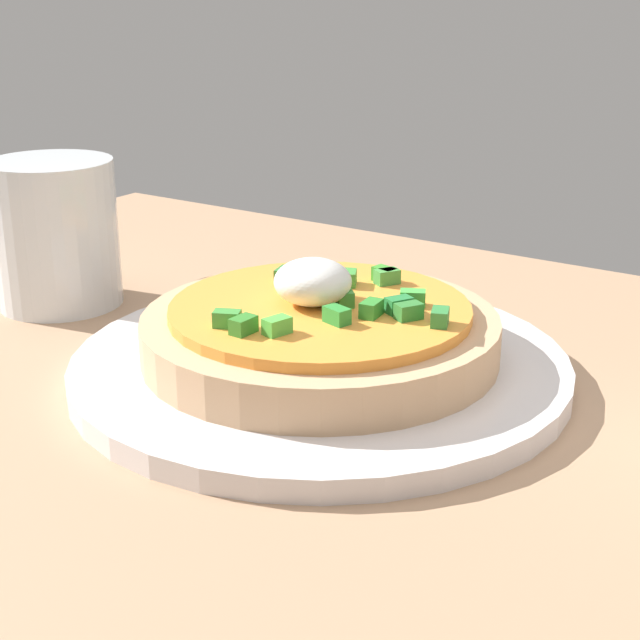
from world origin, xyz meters
TOP-DOWN VIEW (x-y plane):
  - dining_table at (0.00, 0.00)cm, footprint 93.19×66.27cm
  - plate at (7.66, -6.25)cm, footprint 25.82×25.82cm
  - pizza at (7.66, -6.26)cm, footprint 18.40×18.40cm
  - cup_near at (27.94, -7.01)cm, footprint 7.73×7.73cm

SIDE VIEW (x-z plane):
  - dining_table at x=0.00cm, z-range 0.00..3.15cm
  - plate at x=7.66cm, z-range 3.15..4.31cm
  - pizza at x=7.66cm, z-range 3.19..8.37cm
  - cup_near at x=27.94cm, z-range 2.67..11.82cm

